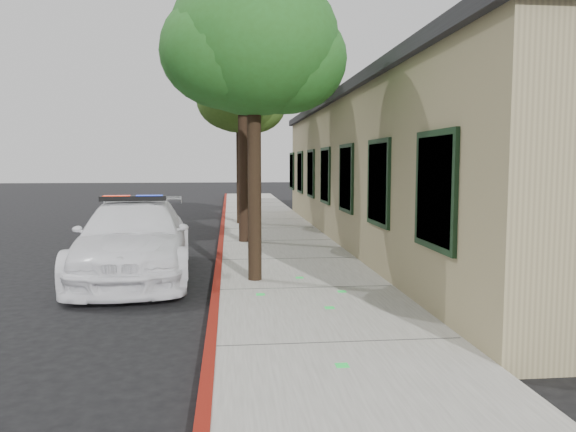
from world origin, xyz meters
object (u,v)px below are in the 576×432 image
at_px(clapboard_building, 452,170).
at_px(street_tree_near, 254,49).
at_px(street_tree_mid, 243,65).
at_px(street_tree_far, 241,99).
at_px(police_car, 134,239).

distance_m(clapboard_building, street_tree_near, 8.22).
bearing_deg(clapboard_building, street_tree_mid, -179.42).
bearing_deg(street_tree_far, clapboard_building, -37.72).
relative_size(clapboard_building, street_tree_mid, 3.26).
xyz_separation_m(clapboard_building, police_car, (-8.32, -4.05, -1.34)).
bearing_deg(street_tree_near, street_tree_far, 90.19).
relative_size(street_tree_near, street_tree_mid, 0.88).
relative_size(police_car, street_tree_far, 0.94).
bearing_deg(street_tree_near, clapboard_building, 41.55).
bearing_deg(police_car, street_tree_mid, 55.56).
xyz_separation_m(police_car, street_tree_far, (2.37, 8.65, 3.79)).
xyz_separation_m(clapboard_building, street_tree_near, (-5.92, -5.24, 2.25)).
xyz_separation_m(clapboard_building, street_tree_mid, (-5.97, -0.06, 2.85)).
height_order(police_car, street_tree_near, street_tree_near).
height_order(police_car, street_tree_far, street_tree_far).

